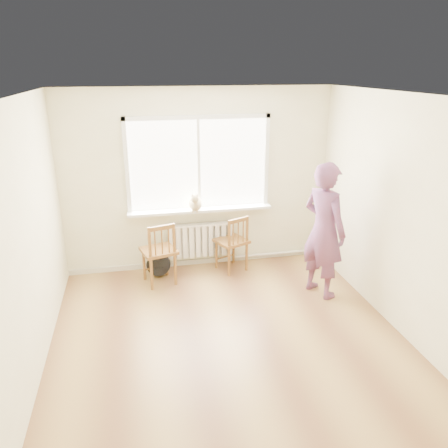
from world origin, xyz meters
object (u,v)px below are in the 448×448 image
chair_right (233,243)px  person (324,230)px  chair_left (160,253)px  backpack (158,265)px  cat (195,203)px

chair_right → person: bearing=114.0°
chair_left → backpack: (-0.02, 0.26, -0.29)m
chair_right → person: 1.45m
person → backpack: (-2.14, 0.98, -0.74)m
backpack → cat: bearing=10.3°
chair_left → chair_right: 1.13m
cat → backpack: size_ratio=1.26×
chair_left → backpack: 0.39m
chair_left → person: size_ratio=0.51×
chair_right → person: size_ratio=0.48×
backpack → person: bearing=-24.5°
chair_right → person: person is taller
chair_left → backpack: bearing=-101.1°
cat → backpack: 1.07m
person → chair_right: bearing=23.1°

